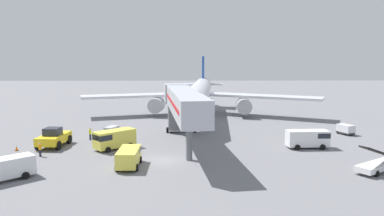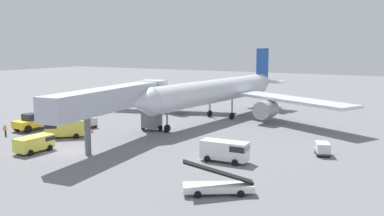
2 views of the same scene
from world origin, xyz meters
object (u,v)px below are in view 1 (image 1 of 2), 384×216
Objects in this scene: service_van_far_right at (114,138)px; baggage_cart_outer_left at (346,129)px; safety_cone_bravo at (129,139)px; airplane_at_gate at (200,93)px; baggage_cart_near_center at (112,131)px; pushback_tug at (54,138)px; ground_crew_worker_midground at (40,149)px; safety_cone_alpha at (16,148)px; service_van_near_left at (309,138)px; ground_crew_worker_foreground at (90,133)px; belt_loader_truck at (379,164)px; service_van_far_center at (129,156)px; jet_bridge at (183,103)px.

baggage_cart_outer_left is at bearing 14.06° from service_van_far_right.
airplane_at_gate is at bearing 62.64° from safety_cone_bravo.
baggage_cart_near_center reaches higher than safety_cone_bravo.
pushback_tug reaches higher than ground_crew_worker_midground.
service_van_far_right is 11.55m from safety_cone_alpha.
service_van_far_right reaches higher than ground_crew_worker_midground.
service_van_near_left is 1.02× the size of service_van_far_right.
ground_crew_worker_foreground is at bearing -175.06° from baggage_cart_outer_left.
belt_loader_truck is 1.31× the size of service_van_far_center.
pushback_tug reaches higher than ground_crew_worker_foreground.
baggage_cart_outer_left is 1.55× the size of ground_crew_worker_foreground.
belt_loader_truck is at bearing -68.01° from service_van_near_left.
belt_loader_truck is 24.61m from service_van_far_center.
service_van_far_right reaches higher than safety_cone_bravo.
pushback_tug reaches higher than service_van_near_left.
baggage_cart_outer_left is (32.03, 8.02, -0.51)m from service_van_far_right.
service_van_far_center is at bearing -152.57° from baggage_cart_outer_left.
safety_cone_bravo is (-26.45, 13.19, -0.44)m from belt_loader_truck.
belt_loader_truck is at bearing -28.87° from jet_bridge.
belt_loader_truck is 1.13× the size of service_van_near_left.
belt_loader_truck is 9.41× the size of safety_cone_alpha.
jet_bridge is 24.96m from baggage_cart_outer_left.
service_van_far_right is at bearing -179.60° from service_van_near_left.
baggage_cart_outer_left is at bearing 2.43° from baggage_cart_near_center.
ground_crew_worker_midground is (-3.37, -8.12, -0.05)m from ground_crew_worker_foreground.
pushback_tug reaches higher than baggage_cart_near_center.
jet_bridge is 4.58× the size of service_van_near_left.
safety_cone_alpha is at bearing -132.77° from airplane_at_gate.
jet_bridge reaches higher than service_van_near_left.
service_van_far_center is (-5.35, -8.67, -4.42)m from jet_bridge.
airplane_at_gate reaches higher than baggage_cart_near_center.
baggage_cart_near_center is (-29.23, 15.54, 0.10)m from belt_loader_truck.
belt_loader_truck reaches higher than safety_cone_bravo.
belt_loader_truck is at bearing -11.96° from safety_cone_alpha.
pushback_tug is 8.74× the size of safety_cone_bravo.
belt_loader_truck is at bearing -23.54° from ground_crew_worker_foreground.
airplane_at_gate is 26.91× the size of ground_crew_worker_foreground.
service_van_near_left is 28.48m from ground_crew_worker_foreground.
belt_loader_truck is 29.56m from safety_cone_bravo.
jet_bridge is 16.69m from pushback_tug.
service_van_near_left reaches higher than ground_crew_worker_midground.
safety_cone_bravo is (-10.20, -19.71, -4.24)m from airplane_at_gate.
safety_cone_alpha is at bearing -178.63° from service_van_near_left.
belt_loader_truck is at bearing -63.71° from airplane_at_gate.
jet_bridge is 9.48m from service_van_far_right.
ground_crew_worker_midground is 2.66× the size of safety_cone_bravo.
service_van_near_left is at bearing -9.54° from ground_crew_worker_foreground.
service_van_near_left is 23.15m from safety_cone_bravo.
airplane_at_gate is 8.68× the size of pushback_tug.
ground_crew_worker_midground is (-15.95, -4.86, -4.63)m from jet_bridge.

